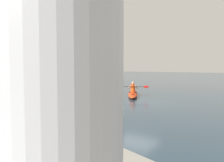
{
  "coord_description": "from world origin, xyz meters",
  "views": [
    {
      "loc": [
        -6.65,
        12.18,
        2.2
      ],
      "look_at": [
        2.39,
        -0.91,
        1.21
      ],
      "focal_mm": 36.82,
      "sensor_mm": 36.0,
      "label": 1
    }
  ],
  "objects": [
    {
      "name": "ground_plane",
      "position": [
        0.0,
        0.0,
        0.0
      ],
      "size": [
        160.0,
        160.0,
        0.0
      ],
      "primitive_type": "plane",
      "color": "#283D4C"
    },
    {
      "name": "mooring_buoy_channel_marker",
      "position": [
        5.42,
        4.02,
        0.22
      ],
      "size": [
        0.44,
        0.44,
        0.49
      ],
      "color": "red",
      "rests_on": "ground"
    },
    {
      "name": "kayak",
      "position": [
        1.87,
        -2.96,
        0.16
      ],
      "size": [
        2.9,
        4.54,
        0.31
      ],
      "color": "red",
      "rests_on": "ground"
    },
    {
      "name": "kayaker",
      "position": [
        1.85,
        -2.91,
        0.65
      ],
      "size": [
        2.1,
        1.18,
        0.77
      ],
      "color": "#E04C14",
      "rests_on": "kayak"
    }
  ]
}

